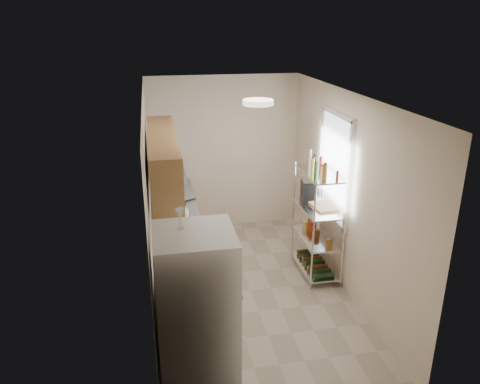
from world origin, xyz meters
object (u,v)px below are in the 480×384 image
at_px(rice_cooker, 179,218).
at_px(refrigerator, 197,318).
at_px(frying_pan_large, 169,216).
at_px(cutting_board, 324,206).
at_px(espresso_machine, 308,189).

bearing_deg(rice_cooker, refrigerator, -89.19).
xyz_separation_m(refrigerator, frying_pan_large, (-0.14, 2.27, 0.06)).
xyz_separation_m(frying_pan_large, cutting_board, (2.09, -0.31, 0.10)).
bearing_deg(frying_pan_large, refrigerator, -65.21).
relative_size(rice_cooker, espresso_machine, 0.89).
bearing_deg(espresso_machine, rice_cooker, -161.85).
bearing_deg(espresso_machine, frying_pan_large, -170.65).
bearing_deg(espresso_machine, cutting_board, -62.55).
height_order(frying_pan_large, espresso_machine, espresso_machine).
relative_size(rice_cooker, cutting_board, 0.67).
height_order(rice_cooker, frying_pan_large, rice_cooker).
relative_size(refrigerator, rice_cooker, 6.44).
distance_m(refrigerator, frying_pan_large, 2.28).
height_order(refrigerator, rice_cooker, refrigerator).
height_order(refrigerator, cutting_board, refrigerator).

